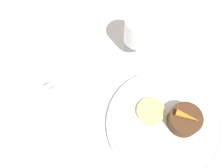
# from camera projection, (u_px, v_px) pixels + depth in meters

# --- Properties ---
(ground_plane) EXTENTS (3.00, 3.00, 0.00)m
(ground_plane) POSITION_uv_depth(u_px,v_px,m) (163.00, 115.00, 0.58)
(ground_plane) COLOR white
(dinner_plate) EXTENTS (0.25, 0.25, 0.01)m
(dinner_plate) POSITION_uv_depth(u_px,v_px,m) (165.00, 124.00, 0.57)
(dinner_plate) COLOR white
(dinner_plate) RESTS_ON ground_plane
(saucer) EXTENTS (0.16, 0.16, 0.01)m
(saucer) POSITION_uv_depth(u_px,v_px,m) (34.00, 103.00, 0.59)
(saucer) COLOR white
(saucer) RESTS_ON ground_plane
(coffee_cup) EXTENTS (0.10, 0.08, 0.06)m
(coffee_cup) POSITION_uv_depth(u_px,v_px,m) (28.00, 97.00, 0.55)
(coffee_cup) COLOR white
(coffee_cup) RESTS_ON saucer
(spoon) EXTENTS (0.02, 0.12, 0.00)m
(spoon) POSITION_uv_depth(u_px,v_px,m) (53.00, 96.00, 0.59)
(spoon) COLOR silver
(spoon) RESTS_ON saucer
(wine_glass) EXTENTS (0.07, 0.07, 0.12)m
(wine_glass) POSITION_uv_depth(u_px,v_px,m) (139.00, 31.00, 0.58)
(wine_glass) COLOR silver
(wine_glass) RESTS_ON ground_plane
(fork) EXTENTS (0.03, 0.18, 0.01)m
(fork) POSITION_uv_depth(u_px,v_px,m) (224.00, 77.00, 0.62)
(fork) COLOR silver
(fork) RESTS_ON ground_plane
(dessert_cake) EXTENTS (0.07, 0.07, 0.04)m
(dessert_cake) POSITION_uv_depth(u_px,v_px,m) (184.00, 120.00, 0.54)
(dessert_cake) COLOR #4C2D19
(dessert_cake) RESTS_ON dinner_plate
(carrot_garnish) EXTENTS (0.04, 0.04, 0.01)m
(carrot_garnish) POSITION_uv_depth(u_px,v_px,m) (188.00, 116.00, 0.52)
(carrot_garnish) COLOR orange
(carrot_garnish) RESTS_ON dessert_cake
(pineapple_slice) EXTENTS (0.06, 0.06, 0.01)m
(pineapple_slice) POSITION_uv_depth(u_px,v_px,m) (151.00, 111.00, 0.57)
(pineapple_slice) COLOR #EFE075
(pineapple_slice) RESTS_ON dinner_plate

